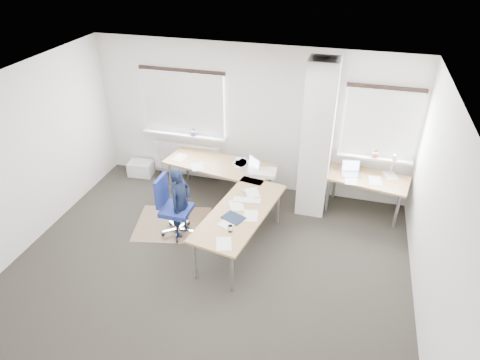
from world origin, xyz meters
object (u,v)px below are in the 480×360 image
(desk_main, at_px, (231,187))
(task_chair, at_px, (175,218))
(desk_side, at_px, (367,179))
(person, at_px, (181,203))

(desk_main, relative_size, task_chair, 2.79)
(desk_main, height_order, desk_side, desk_side)
(person, bearing_deg, desk_main, -35.62)
(desk_main, distance_m, desk_side, 2.40)
(desk_main, height_order, task_chair, task_chair)
(desk_main, height_order, person, person)
(desk_main, distance_m, person, 0.90)
(task_chair, relative_size, person, 0.86)
(desk_main, bearing_deg, task_chair, -134.72)
(desk_main, bearing_deg, desk_side, 31.98)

